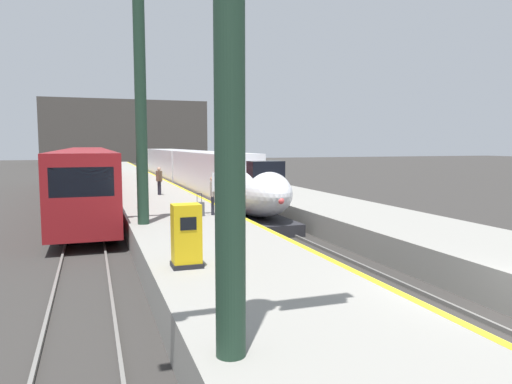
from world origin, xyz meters
TOP-DOWN VIEW (x-y plane):
  - ground_plane at (0.00, 0.00)m, footprint 260.00×260.00m
  - platform_left at (-4.05, 24.75)m, footprint 4.80×110.00m
  - platform_right at (4.05, 24.75)m, footprint 4.80×110.00m
  - platform_left_safety_stripe at (-1.77, 24.75)m, footprint 0.20×107.80m
  - rail_main_left at (-0.75, 27.50)m, footprint 0.08×110.00m
  - rail_main_right at (0.75, 27.50)m, footprint 0.08×110.00m
  - rail_secondary_left at (-8.85, 27.50)m, footprint 0.08×110.00m
  - rail_secondary_right at (-7.35, 27.50)m, footprint 0.08×110.00m
  - highspeed_train_main at (0.00, 29.94)m, footprint 2.92×38.59m
  - regional_train_adjacent at (-8.10, 28.83)m, footprint 2.85×36.60m
  - station_column_mid at (-5.90, 10.88)m, footprint 4.00×0.68m
  - passenger_near_edge at (-2.78, 12.34)m, footprint 0.31×0.55m
  - passenger_mid_platform at (-3.86, 21.45)m, footprint 0.35×0.53m
  - rolling_suitcase at (-3.40, 12.18)m, footprint 0.40×0.22m
  - ticket_machine_yellow at (-5.55, 3.86)m, footprint 0.76×0.62m
  - departure_info_board at (-3.44, 7.88)m, footprint 0.90×0.10m
  - terminus_back_wall at (0.00, 102.00)m, footprint 36.00×2.00m

SIDE VIEW (x-z plane):
  - ground_plane at x=0.00m, z-range 0.00..0.00m
  - rail_main_left at x=-0.75m, z-range 0.00..0.12m
  - rail_main_right at x=0.75m, z-range 0.00..0.12m
  - rail_secondary_left at x=-8.85m, z-range 0.00..0.12m
  - rail_secondary_right at x=-7.35m, z-range 0.00..0.12m
  - platform_left at x=-4.05m, z-range 0.00..1.05m
  - platform_right at x=4.05m, z-range 0.00..1.05m
  - platform_left_safety_stripe at x=-1.77m, z-range 1.05..1.06m
  - rolling_suitcase at x=-3.40m, z-range 0.86..1.85m
  - ticket_machine_yellow at x=-5.55m, z-range 0.99..2.59m
  - highspeed_train_main at x=0.00m, z-range 0.12..3.72m
  - passenger_near_edge at x=-2.78m, z-range 1.19..2.88m
  - passenger_mid_platform at x=-3.86m, z-range 1.19..2.88m
  - regional_train_adjacent at x=-8.10m, z-range 0.23..4.03m
  - departure_info_board at x=-3.44m, z-range 1.50..3.62m
  - terminus_back_wall at x=0.00m, z-range 0.00..14.00m
  - station_column_mid at x=-5.90m, z-range 2.02..12.46m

